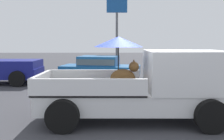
% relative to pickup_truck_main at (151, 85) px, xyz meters
% --- Properties ---
extents(ground_plane, '(80.00, 80.00, 0.00)m').
position_rel_pickup_truck_main_xyz_m(ground_plane, '(-0.47, -0.00, -0.98)').
color(ground_plane, '#38383D').
extents(pickup_truck_main, '(5.08, 2.32, 2.28)m').
position_rel_pickup_truck_main_xyz_m(pickup_truck_main, '(0.00, 0.00, 0.00)').
color(pickup_truck_main, black).
rests_on(pickup_truck_main, ground).
extents(parked_sedan_near, '(4.60, 2.75, 1.33)m').
position_rel_pickup_truck_main_xyz_m(parked_sedan_near, '(7.09, 11.28, -0.24)').
color(parked_sedan_near, black).
rests_on(parked_sedan_near, ground).
extents(parked_sedan_far, '(4.55, 2.57, 1.33)m').
position_rel_pickup_truck_main_xyz_m(parked_sedan_far, '(-1.62, 7.12, -0.24)').
color(parked_sedan_far, black).
rests_on(parked_sedan_far, ground).
extents(motel_sign, '(1.40, 0.16, 4.98)m').
position_rel_pickup_truck_main_xyz_m(motel_sign, '(-0.56, 10.63, 2.53)').
color(motel_sign, '#59595B').
rests_on(motel_sign, ground).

